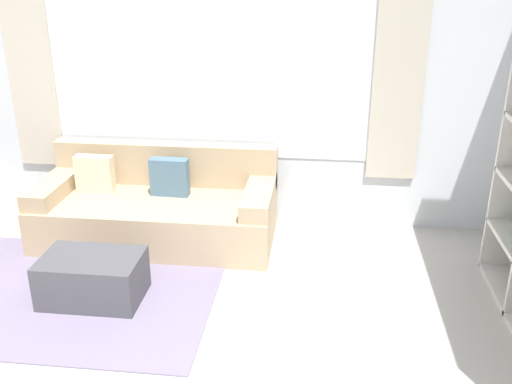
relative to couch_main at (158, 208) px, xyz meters
The scene contains 4 objects.
wall_back 1.26m from the couch_main, 51.25° to the left, with size 6.67×0.11×2.70m.
area_rug 1.28m from the couch_main, 123.65° to the right, with size 2.78×1.65×0.01m, color slate.
couch_main is the anchor object (origin of this frame).
ottoman 1.11m from the couch_main, 100.05° to the right, with size 0.73×0.48×0.35m.
Camera 1 is at (1.02, -1.99, 2.35)m, focal length 40.00 mm.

